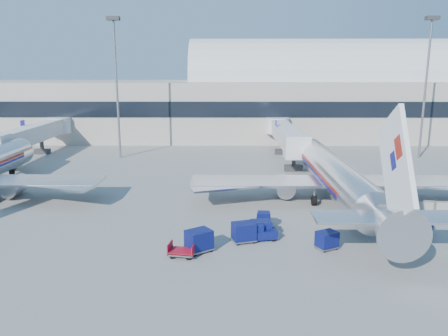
{
  "coord_description": "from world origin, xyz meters",
  "views": [
    {
      "loc": [
        -1.99,
        -41.83,
        14.29
      ],
      "look_at": [
        -2.38,
        6.0,
        3.58
      ],
      "focal_mm": 35.0,
      "sensor_mm": 36.0,
      "label": 1
    }
  ],
  "objects_px": {
    "cart_train_c": "(199,240)",
    "cart_open_red": "(182,252)",
    "tug_right": "(404,220)",
    "barrier_near": "(418,206)",
    "tug_lead": "(262,232)",
    "airliner_main": "(337,177)",
    "jetbridge_near": "(285,134)",
    "tug_left": "(263,220)",
    "mast_west": "(116,67)",
    "cart_solo_far": "(419,225)",
    "mast_east": "(428,67)",
    "cart_solo_near": "(327,240)",
    "jetbridge_mid": "(35,133)",
    "cart_train_a": "(261,229)",
    "cart_train_b": "(244,232)"
  },
  "relations": [
    {
      "from": "airliner_main",
      "to": "cart_solo_near",
      "type": "bearing_deg",
      "value": -106.73
    },
    {
      "from": "tug_left",
      "to": "cart_open_red",
      "type": "relative_size",
      "value": 1.19
    },
    {
      "from": "cart_train_c",
      "to": "tug_left",
      "type": "bearing_deg",
      "value": 9.39
    },
    {
      "from": "mast_west",
      "to": "cart_train_b",
      "type": "bearing_deg",
      "value": -62.26
    },
    {
      "from": "mast_east",
      "to": "tug_right",
      "type": "relative_size",
      "value": 9.7
    },
    {
      "from": "tug_lead",
      "to": "tug_left",
      "type": "xyz_separation_m",
      "value": [
        0.37,
        3.01,
        0.07
      ]
    },
    {
      "from": "tug_lead",
      "to": "cart_solo_far",
      "type": "relative_size",
      "value": 1.12
    },
    {
      "from": "jetbridge_near",
      "to": "jetbridge_mid",
      "type": "relative_size",
      "value": 1.0
    },
    {
      "from": "mast_west",
      "to": "tug_lead",
      "type": "distance_m",
      "value": 44.35
    },
    {
      "from": "cart_train_c",
      "to": "cart_solo_near",
      "type": "bearing_deg",
      "value": -31.51
    },
    {
      "from": "jetbridge_near",
      "to": "tug_lead",
      "type": "xyz_separation_m",
      "value": [
        -6.63,
        -37.26,
        -3.23
      ]
    },
    {
      "from": "tug_right",
      "to": "cart_open_red",
      "type": "bearing_deg",
      "value": -133.54
    },
    {
      "from": "airliner_main",
      "to": "cart_train_c",
      "type": "distance_m",
      "value": 19.7
    },
    {
      "from": "tug_left",
      "to": "cart_solo_near",
      "type": "bearing_deg",
      "value": -129.87
    },
    {
      "from": "jetbridge_near",
      "to": "jetbridge_mid",
      "type": "xyz_separation_m",
      "value": [
        -42.0,
        0.0,
        0.0
      ]
    },
    {
      "from": "barrier_near",
      "to": "cart_solo_far",
      "type": "height_order",
      "value": "cart_solo_far"
    },
    {
      "from": "cart_train_b",
      "to": "cart_solo_far",
      "type": "height_order",
      "value": "cart_solo_far"
    },
    {
      "from": "jetbridge_mid",
      "to": "cart_open_red",
      "type": "xyz_separation_m",
      "value": [
        28.88,
        -40.75,
        -3.54
      ]
    },
    {
      "from": "jetbridge_mid",
      "to": "cart_solo_far",
      "type": "xyz_separation_m",
      "value": [
        49.33,
        -35.99,
        -2.99
      ]
    },
    {
      "from": "cart_solo_near",
      "to": "cart_solo_far",
      "type": "xyz_separation_m",
      "value": [
        8.78,
        3.12,
        0.15
      ]
    },
    {
      "from": "cart_solo_near",
      "to": "cart_open_red",
      "type": "bearing_deg",
      "value": 160.4
    },
    {
      "from": "mast_west",
      "to": "cart_train_c",
      "type": "bearing_deg",
      "value": -68.0
    },
    {
      "from": "tug_left",
      "to": "mast_east",
      "type": "bearing_deg",
      "value": -35.13
    },
    {
      "from": "jetbridge_near",
      "to": "tug_right",
      "type": "xyz_separation_m",
      "value": [
        6.95,
        -33.79,
        -3.31
      ]
    },
    {
      "from": "cart_train_a",
      "to": "cart_train_c",
      "type": "xyz_separation_m",
      "value": [
        -5.23,
        -2.97,
        0.12
      ]
    },
    {
      "from": "tug_left",
      "to": "cart_train_a",
      "type": "distance_m",
      "value": 2.54
    },
    {
      "from": "tug_right",
      "to": "cart_solo_near",
      "type": "xyz_separation_m",
      "value": [
        -8.39,
        -5.32,
        0.17
      ]
    },
    {
      "from": "airliner_main",
      "to": "jetbridge_near",
      "type": "distance_m",
      "value": 26.43
    },
    {
      "from": "tug_right",
      "to": "cart_solo_far",
      "type": "height_order",
      "value": "cart_solo_far"
    },
    {
      "from": "barrier_near",
      "to": "cart_open_red",
      "type": "bearing_deg",
      "value": -153.08
    },
    {
      "from": "tug_lead",
      "to": "cart_train_c",
      "type": "relative_size",
      "value": 0.99
    },
    {
      "from": "airliner_main",
      "to": "barrier_near",
      "type": "bearing_deg",
      "value": -17.39
    },
    {
      "from": "airliner_main",
      "to": "mast_east",
      "type": "relative_size",
      "value": 1.65
    },
    {
      "from": "tug_lead",
      "to": "jetbridge_near",
      "type": "bearing_deg",
      "value": 68.87
    },
    {
      "from": "cart_train_b",
      "to": "cart_solo_far",
      "type": "distance_m",
      "value": 15.62
    },
    {
      "from": "cart_train_b",
      "to": "mast_west",
      "type": "bearing_deg",
      "value": 99.94
    },
    {
      "from": "airliner_main",
      "to": "tug_right",
      "type": "bearing_deg",
      "value": -58.74
    },
    {
      "from": "cart_train_c",
      "to": "cart_open_red",
      "type": "height_order",
      "value": "cart_train_c"
    },
    {
      "from": "airliner_main",
      "to": "tug_lead",
      "type": "xyz_separation_m",
      "value": [
        -9.03,
        -10.96,
        -2.23
      ]
    },
    {
      "from": "mast_west",
      "to": "tug_right",
      "type": "distance_m",
      "value": 49.82
    },
    {
      "from": "tug_right",
      "to": "tug_left",
      "type": "distance_m",
      "value": 13.21
    },
    {
      "from": "cart_open_red",
      "to": "jetbridge_mid",
      "type": "bearing_deg",
      "value": 135.29
    },
    {
      "from": "jetbridge_mid",
      "to": "cart_train_c",
      "type": "xyz_separation_m",
      "value": [
        30.13,
        -39.73,
        -2.97
      ]
    },
    {
      "from": "barrier_near",
      "to": "tug_lead",
      "type": "bearing_deg",
      "value": -153.61
    },
    {
      "from": "barrier_near",
      "to": "jetbridge_mid",
      "type": "bearing_deg",
      "value": 151.2
    },
    {
      "from": "mast_east",
      "to": "cart_train_b",
      "type": "distance_m",
      "value": 49.89
    },
    {
      "from": "tug_left",
      "to": "cart_train_c",
      "type": "relative_size",
      "value": 1.04
    },
    {
      "from": "mast_west",
      "to": "tug_left",
      "type": "relative_size",
      "value": 8.43
    },
    {
      "from": "mast_west",
      "to": "cart_train_a",
      "type": "relative_size",
      "value": 11.73
    },
    {
      "from": "cart_train_c",
      "to": "jetbridge_near",
      "type": "bearing_deg",
      "value": 38.44
    }
  ]
}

